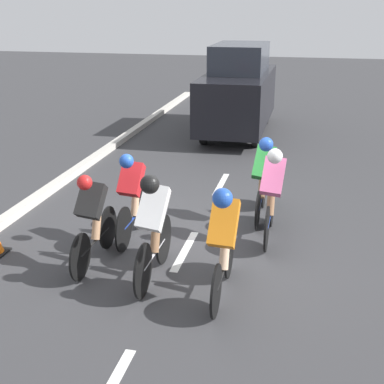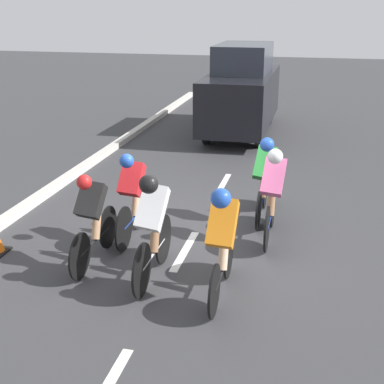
{
  "view_description": "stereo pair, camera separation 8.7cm",
  "coord_description": "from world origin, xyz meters",
  "px_view_note": "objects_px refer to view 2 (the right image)",
  "views": [
    {
      "loc": [
        -1.71,
        7.65,
        3.54
      ],
      "look_at": [
        -0.11,
        0.57,
        0.95
      ],
      "focal_mm": 50.0,
      "sensor_mm": 36.0,
      "label": 1
    },
    {
      "loc": [
        -1.8,
        7.63,
        3.54
      ],
      "look_at": [
        -0.11,
        0.57,
        0.95
      ],
      "focal_mm": 50.0,
      "sensor_mm": 36.0,
      "label": 2
    }
  ],
  "objects_px": {
    "cyclist_pink": "(272,191)",
    "support_car": "(242,90)",
    "cyclist_black": "(92,216)",
    "cyclist_white": "(152,224)",
    "cyclist_red": "(132,194)",
    "cyclist_green": "(264,175)",
    "cyclist_orange": "(222,238)"
  },
  "relations": [
    {
      "from": "cyclist_red",
      "to": "cyclist_pink",
      "type": "relative_size",
      "value": 0.98
    },
    {
      "from": "cyclist_red",
      "to": "support_car",
      "type": "height_order",
      "value": "support_car"
    },
    {
      "from": "cyclist_pink",
      "to": "support_car",
      "type": "distance_m",
      "value": 7.3
    },
    {
      "from": "cyclist_red",
      "to": "cyclist_white",
      "type": "height_order",
      "value": "cyclist_white"
    },
    {
      "from": "cyclist_red",
      "to": "support_car",
      "type": "distance_m",
      "value": 7.64
    },
    {
      "from": "cyclist_pink",
      "to": "cyclist_black",
      "type": "distance_m",
      "value": 2.74
    },
    {
      "from": "cyclist_red",
      "to": "cyclist_white",
      "type": "xyz_separation_m",
      "value": [
        -0.7,
        1.2,
        0.07
      ]
    },
    {
      "from": "cyclist_white",
      "to": "cyclist_black",
      "type": "bearing_deg",
      "value": -15.99
    },
    {
      "from": "cyclist_red",
      "to": "cyclist_pink",
      "type": "height_order",
      "value": "cyclist_pink"
    },
    {
      "from": "cyclist_black",
      "to": "cyclist_green",
      "type": "distance_m",
      "value": 3.08
    },
    {
      "from": "cyclist_black",
      "to": "support_car",
      "type": "xyz_separation_m",
      "value": [
        -0.81,
        -8.53,
        0.47
      ]
    },
    {
      "from": "cyclist_pink",
      "to": "cyclist_green",
      "type": "relative_size",
      "value": 1.0
    },
    {
      "from": "cyclist_pink",
      "to": "cyclist_orange",
      "type": "height_order",
      "value": "cyclist_orange"
    },
    {
      "from": "cyclist_white",
      "to": "support_car",
      "type": "height_order",
      "value": "support_car"
    },
    {
      "from": "cyclist_red",
      "to": "cyclist_black",
      "type": "height_order",
      "value": "cyclist_red"
    },
    {
      "from": "cyclist_red",
      "to": "cyclist_pink",
      "type": "distance_m",
      "value": 2.14
    },
    {
      "from": "cyclist_green",
      "to": "support_car",
      "type": "bearing_deg",
      "value": -78.14
    },
    {
      "from": "support_car",
      "to": "cyclist_orange",
      "type": "bearing_deg",
      "value": 97.0
    },
    {
      "from": "cyclist_white",
      "to": "cyclist_red",
      "type": "bearing_deg",
      "value": -59.87
    },
    {
      "from": "cyclist_white",
      "to": "cyclist_black",
      "type": "distance_m",
      "value": 1.01
    },
    {
      "from": "cyclist_orange",
      "to": "cyclist_green",
      "type": "distance_m",
      "value": 2.73
    },
    {
      "from": "cyclist_pink",
      "to": "cyclist_white",
      "type": "bearing_deg",
      "value": 50.53
    },
    {
      "from": "cyclist_red",
      "to": "cyclist_black",
      "type": "bearing_deg",
      "value": 74.17
    },
    {
      "from": "cyclist_pink",
      "to": "cyclist_green",
      "type": "distance_m",
      "value": 0.82
    },
    {
      "from": "cyclist_white",
      "to": "cyclist_orange",
      "type": "height_order",
      "value": "cyclist_white"
    },
    {
      "from": "cyclist_black",
      "to": "cyclist_green",
      "type": "xyz_separation_m",
      "value": [
        -2.14,
        -2.21,
        0.07
      ]
    },
    {
      "from": "cyclist_orange",
      "to": "cyclist_white",
      "type": "bearing_deg",
      "value": -13.69
    },
    {
      "from": "cyclist_pink",
      "to": "support_car",
      "type": "xyz_separation_m",
      "value": [
        1.54,
        -7.12,
        0.4
      ]
    },
    {
      "from": "support_car",
      "to": "cyclist_white",
      "type": "bearing_deg",
      "value": 90.97
    },
    {
      "from": "cyclist_black",
      "to": "cyclist_pink",
      "type": "bearing_deg",
      "value": -149.04
    },
    {
      "from": "cyclist_green",
      "to": "cyclist_orange",
      "type": "bearing_deg",
      "value": 85.42
    },
    {
      "from": "cyclist_orange",
      "to": "cyclist_green",
      "type": "bearing_deg",
      "value": -94.58
    }
  ]
}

